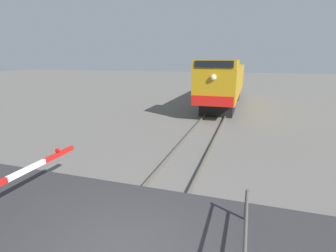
% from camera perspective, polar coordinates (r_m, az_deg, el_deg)
% --- Properties ---
extents(locomotive, '(2.75, 14.67, 3.91)m').
position_cam_1_polar(locomotive, '(23.26, 12.38, 9.56)').
color(locomotive, black).
rests_on(locomotive, ground_plane).
extents(guard_railing, '(0.08, 2.34, 0.95)m').
position_cam_1_polar(guard_railing, '(5.72, 16.75, -21.58)').
color(guard_railing, '#4C4742').
rests_on(guard_railing, ground_plane).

